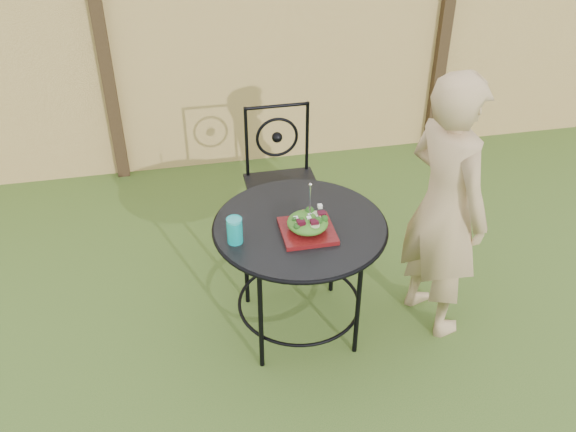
% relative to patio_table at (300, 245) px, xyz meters
% --- Properties ---
extents(ground, '(60.00, 60.00, 0.00)m').
position_rel_patio_table_xyz_m(ground, '(0.29, -0.19, -0.59)').
color(ground, '#284917').
rests_on(ground, ground).
extents(fence, '(8.00, 0.12, 1.90)m').
position_rel_patio_table_xyz_m(fence, '(0.29, 2.00, 0.36)').
color(fence, '#E8C372').
rests_on(fence, ground).
extents(patio_table, '(0.92, 0.92, 0.72)m').
position_rel_patio_table_xyz_m(patio_table, '(0.00, 0.00, 0.00)').
color(patio_table, black).
rests_on(patio_table, ground).
extents(patio_chair, '(0.46, 0.46, 0.95)m').
position_rel_patio_table_xyz_m(patio_chair, '(0.06, 0.83, -0.08)').
color(patio_chair, black).
rests_on(patio_chair, ground).
extents(diner, '(0.52, 0.65, 1.54)m').
position_rel_patio_table_xyz_m(diner, '(0.77, -0.07, 0.18)').
color(diner, tan).
rests_on(diner, ground).
extents(salad_plate, '(0.27, 0.27, 0.02)m').
position_rel_patio_table_xyz_m(salad_plate, '(0.02, -0.08, 0.15)').
color(salad_plate, '#3F090A').
rests_on(salad_plate, patio_table).
extents(salad, '(0.21, 0.21, 0.08)m').
position_rel_patio_table_xyz_m(salad, '(0.02, -0.08, 0.20)').
color(salad, '#235614').
rests_on(salad, salad_plate).
extents(fork, '(0.01, 0.01, 0.18)m').
position_rel_patio_table_xyz_m(fork, '(0.03, -0.08, 0.33)').
color(fork, silver).
rests_on(fork, salad).
extents(drinking_glass, '(0.08, 0.08, 0.14)m').
position_rel_patio_table_xyz_m(drinking_glass, '(-0.35, -0.08, 0.21)').
color(drinking_glass, '#0EA6A5').
rests_on(drinking_glass, patio_table).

